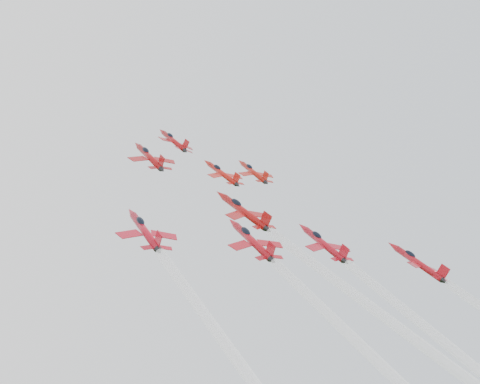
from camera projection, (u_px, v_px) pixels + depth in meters
jet_lead at (173, 140)px, 139.67m from camera, size 8.82×11.09×7.75m
jet_row2_left at (149, 156)px, 123.63m from camera, size 9.47×11.90×8.32m
jet_row2_center at (222, 173)px, 130.67m from camera, size 8.45×10.62×7.42m
jet_row2_right at (253, 172)px, 139.56m from camera, size 8.51×10.70×7.48m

